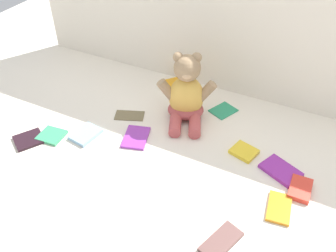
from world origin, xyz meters
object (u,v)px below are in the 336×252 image
at_px(book_case_0, 136,137).
at_px(book_case_6, 29,140).
at_px(book_case_9, 177,83).
at_px(book_case_4, 223,110).
at_px(teddy_bear, 186,95).
at_px(book_case_2, 279,208).
at_px(book_case_7, 244,152).
at_px(book_case_12, 300,189).
at_px(book_case_1, 281,170).
at_px(book_case_8, 221,242).
at_px(book_case_5, 86,134).
at_px(book_case_10, 130,115).
at_px(book_case_11, 52,136).

bearing_deg(book_case_0, book_case_6, -168.46).
height_order(book_case_6, book_case_9, same).
bearing_deg(book_case_4, teddy_bear, 64.26).
relative_size(teddy_bear, book_case_2, 2.39).
relative_size(book_case_4, book_case_7, 1.17).
bearing_deg(book_case_0, book_case_2, -25.63).
bearing_deg(book_case_4, book_case_12, 165.73).
relative_size(book_case_1, book_case_8, 0.96).
xyz_separation_m(teddy_bear, book_case_0, (-0.12, -0.22, -0.10)).
height_order(teddy_bear, book_case_8, teddy_bear).
distance_m(book_case_4, book_case_12, 0.50).
distance_m(book_case_5, book_case_10, 0.21).
bearing_deg(book_case_2, book_case_1, 94.26).
relative_size(book_case_4, book_case_6, 0.99).
xyz_separation_m(book_case_0, book_case_2, (0.59, -0.09, 0.00)).
relative_size(book_case_2, book_case_8, 0.89).
bearing_deg(book_case_12, book_case_6, 10.47).
bearing_deg(book_case_7, teddy_bear, -94.72).
height_order(book_case_5, book_case_8, book_case_5).
distance_m(book_case_2, book_case_9, 0.81).
height_order(book_case_4, book_case_6, book_case_6).
bearing_deg(book_case_2, book_case_7, 124.65).
bearing_deg(book_case_4, book_case_11, 64.49).
bearing_deg(book_case_5, book_case_7, -154.32).
distance_m(book_case_1, book_case_5, 0.76).
xyz_separation_m(book_case_0, book_case_7, (0.41, 0.11, 0.00)).
bearing_deg(book_case_1, book_case_8, -169.61).
distance_m(book_case_8, book_case_9, 0.87).
height_order(book_case_9, book_case_12, book_case_12).
relative_size(book_case_1, book_case_9, 1.18).
height_order(book_case_2, book_case_5, book_case_5).
bearing_deg(book_case_12, book_case_1, -38.24).
bearing_deg(teddy_bear, book_case_10, -176.99).
xyz_separation_m(book_case_6, book_case_7, (0.78, 0.31, 0.00)).
relative_size(book_case_0, book_case_8, 0.94).
relative_size(book_case_0, book_case_1, 0.98).
bearing_deg(book_case_9, book_case_4, 19.69).
bearing_deg(book_case_7, book_case_1, 91.91).
relative_size(book_case_6, book_case_10, 0.87).
xyz_separation_m(book_case_8, book_case_12, (0.17, 0.31, 0.00)).
bearing_deg(book_case_9, book_case_10, -63.13).
bearing_deg(book_case_12, book_case_4, -40.37).
relative_size(book_case_0, book_case_7, 1.44).
distance_m(book_case_4, book_case_6, 0.82).
bearing_deg(book_case_1, book_case_11, 128.37).
xyz_separation_m(book_case_0, book_case_10, (-0.10, 0.11, -0.00)).
height_order(book_case_2, book_case_11, same).
relative_size(book_case_2, book_case_4, 1.17).
height_order(book_case_2, book_case_6, same).
distance_m(book_case_1, book_case_2, 0.17).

